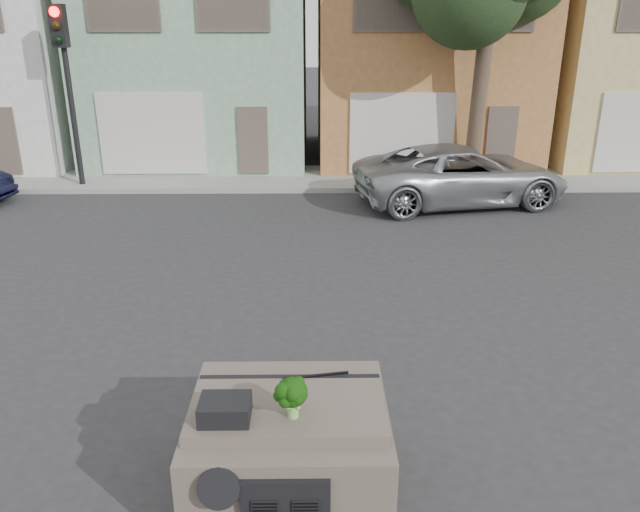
{
  "coord_description": "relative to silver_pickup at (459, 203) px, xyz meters",
  "views": [
    {
      "loc": [
        0.25,
        -8.32,
        4.65
      ],
      "look_at": [
        0.36,
        0.5,
        1.3
      ],
      "focal_mm": 35.0,
      "sensor_mm": 36.0,
      "label": 1
    }
  ],
  "objects": [
    {
      "name": "traffic_signal",
      "position": [
        -10.72,
        1.57,
        2.55
      ],
      "size": [
        0.4,
        0.4,
        5.1
      ],
      "primitive_type": "cube",
      "color": "black",
      "rests_on": "ground"
    },
    {
      "name": "ground_plane",
      "position": [
        -4.22,
        -7.93,
        0.0
      ],
      "size": [
        120.0,
        120.0,
        0.0
      ],
      "primitive_type": "plane",
      "color": "#303033",
      "rests_on": "ground"
    },
    {
      "name": "broccoli",
      "position": [
        -4.16,
        -11.26,
        1.33
      ],
      "size": [
        0.36,
        0.36,
        0.42
      ],
      "primitive_type": "cube",
      "rotation": [
        0.0,
        0.0,
        1.6
      ],
      "color": "black",
      "rests_on": "car_dashboard"
    },
    {
      "name": "sidewalk",
      "position": [
        -4.22,
        2.57,
        0.07
      ],
      "size": [
        40.0,
        3.0,
        0.15
      ],
      "primitive_type": "cube",
      "color": "gray",
      "rests_on": "ground"
    },
    {
      "name": "townhouse_beige",
      "position": [
        7.28,
        6.57,
        3.77
      ],
      "size": [
        7.2,
        8.2,
        7.55
      ],
      "primitive_type": "cube",
      "color": "#D6BE77",
      "rests_on": "ground"
    },
    {
      "name": "car_dashboard",
      "position": [
        -4.22,
        -10.93,
        0.56
      ],
      "size": [
        2.0,
        1.8,
        1.12
      ],
      "primitive_type": "cube",
      "color": "#62564B",
      "rests_on": "ground"
    },
    {
      "name": "tree_near",
      "position": [
        0.78,
        1.87,
        4.25
      ],
      "size": [
        4.4,
        4.0,
        8.5
      ],
      "primitive_type": "cube",
      "color": "#213419",
      "rests_on": "ground"
    },
    {
      "name": "townhouse_mint",
      "position": [
        -7.72,
        6.57,
        3.77
      ],
      "size": [
        7.2,
        8.2,
        7.55
      ],
      "primitive_type": "cube",
      "color": "#8AB091",
      "rests_on": "ground"
    },
    {
      "name": "silver_pickup",
      "position": [
        0.0,
        0.0,
        0.0
      ],
      "size": [
        6.02,
        3.6,
        1.57
      ],
      "primitive_type": "imported",
      "rotation": [
        0.0,
        0.0,
        1.76
      ],
      "color": "#A2A5AA",
      "rests_on": "ground"
    },
    {
      "name": "townhouse_tan",
      "position": [
        -0.22,
        6.57,
        3.77
      ],
      "size": [
        7.2,
        8.2,
        7.55
      ],
      "primitive_type": "cube",
      "color": "#AE7340",
      "rests_on": "ground"
    },
    {
      "name": "wiper_arm",
      "position": [
        -3.94,
        -10.55,
        1.13
      ],
      "size": [
        0.69,
        0.15,
        0.02
      ],
      "primitive_type": "cube",
      "rotation": [
        0.0,
        0.0,
        0.17
      ],
      "color": "black",
      "rests_on": "car_dashboard"
    },
    {
      "name": "instrument_hump",
      "position": [
        -4.8,
        -11.28,
        1.22
      ],
      "size": [
        0.48,
        0.38,
        0.2
      ],
      "primitive_type": "cube",
      "color": "black",
      "rests_on": "car_dashboard"
    }
  ]
}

